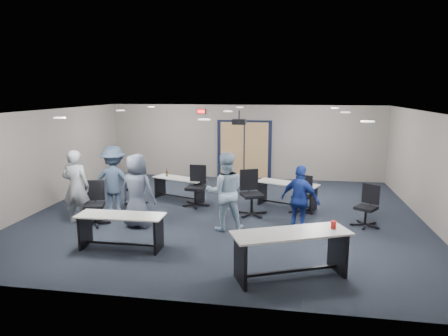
% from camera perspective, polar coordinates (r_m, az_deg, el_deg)
% --- Properties ---
extents(floor, '(10.00, 10.00, 0.00)m').
position_cam_1_polar(floor, '(10.62, 0.12, -6.58)').
color(floor, black).
rests_on(floor, ground).
extents(back_wall, '(10.00, 0.04, 2.70)m').
position_cam_1_polar(back_wall, '(14.70, 2.93, 3.74)').
color(back_wall, gray).
rests_on(back_wall, floor).
extents(front_wall, '(10.00, 0.04, 2.70)m').
position_cam_1_polar(front_wall, '(6.02, -6.76, -7.12)').
color(front_wall, gray).
rests_on(front_wall, floor).
extents(left_wall, '(0.04, 9.00, 2.70)m').
position_cam_1_polar(left_wall, '(12.13, -23.89, 1.24)').
color(left_wall, gray).
rests_on(left_wall, floor).
extents(right_wall, '(0.04, 9.00, 2.70)m').
position_cam_1_polar(right_wall, '(10.72, 27.56, -0.26)').
color(right_wall, gray).
rests_on(right_wall, floor).
extents(ceiling, '(10.00, 9.00, 0.04)m').
position_cam_1_polar(ceiling, '(10.14, 0.13, 8.12)').
color(ceiling, silver).
rests_on(ceiling, back_wall).
extents(double_door, '(2.00, 0.07, 2.20)m').
position_cam_1_polar(double_door, '(14.71, 2.90, 2.57)').
color(double_door, black).
rests_on(double_door, back_wall).
extents(exit_sign, '(0.32, 0.07, 0.18)m').
position_cam_1_polar(exit_sign, '(14.81, -3.28, 8.07)').
color(exit_sign, black).
rests_on(exit_sign, back_wall).
extents(ceiling_projector, '(0.35, 0.32, 0.37)m').
position_cam_1_polar(ceiling_projector, '(10.60, 2.17, 6.64)').
color(ceiling_projector, black).
rests_on(ceiling_projector, ceiling).
extents(ceiling_can_lights, '(6.24, 5.74, 0.02)m').
position_cam_1_polar(ceiling_can_lights, '(10.38, 0.35, 8.02)').
color(ceiling_can_lights, white).
rests_on(ceiling_can_lights, ceiling).
extents(table_front_left, '(1.80, 0.63, 0.72)m').
position_cam_1_polar(table_front_left, '(8.53, -14.49, -7.95)').
color(table_front_left, beige).
rests_on(table_front_left, floor).
extents(table_front_right, '(2.15, 1.44, 0.97)m').
position_cam_1_polar(table_front_right, '(7.12, 9.59, -10.97)').
color(table_front_right, beige).
rests_on(table_front_right, floor).
extents(table_back_left, '(1.71, 1.07, 0.90)m').
position_cam_1_polar(table_back_left, '(11.97, -6.45, -2.36)').
color(table_back_left, beige).
rests_on(table_back_left, floor).
extents(table_back_right, '(1.80, 1.16, 0.69)m').
position_cam_1_polar(table_back_right, '(11.27, 9.03, -3.19)').
color(table_back_right, beige).
rests_on(table_back_right, floor).
extents(chair_back_a, '(0.66, 0.66, 0.98)m').
position_cam_1_polar(chair_back_a, '(11.74, -12.50, -2.66)').
color(chair_back_a, black).
rests_on(chair_back_a, floor).
extents(chair_back_b, '(0.77, 0.77, 1.14)m').
position_cam_1_polar(chair_back_b, '(11.23, -4.07, -2.62)').
color(chair_back_b, black).
rests_on(chair_back_b, floor).
extents(chair_back_c, '(0.98, 0.98, 1.18)m').
position_cam_1_polar(chair_back_c, '(10.41, 4.00, -3.61)').
color(chair_back_c, black).
rests_on(chair_back_c, floor).
extents(chair_back_d, '(0.82, 0.82, 0.99)m').
position_cam_1_polar(chair_back_d, '(10.76, 11.04, -3.80)').
color(chair_back_d, black).
rests_on(chair_back_d, floor).
extents(chair_loose_left, '(0.84, 0.84, 1.06)m').
position_cam_1_polar(chair_loose_left, '(10.15, -18.09, -4.87)').
color(chair_loose_left, black).
rests_on(chair_loose_left, floor).
extents(chair_loose_right, '(0.88, 0.88, 1.00)m').
position_cam_1_polar(chair_loose_right, '(10.13, 19.65, -5.17)').
color(chair_loose_right, black).
rests_on(chair_loose_right, floor).
extents(person_gray, '(0.69, 0.47, 1.83)m').
position_cam_1_polar(person_gray, '(10.33, -20.39, -2.54)').
color(person_gray, '#959BA3').
rests_on(person_gray, floor).
extents(person_plaid, '(0.94, 0.70, 1.76)m').
position_cam_1_polar(person_plaid, '(9.67, -12.29, -3.19)').
color(person_plaid, '#50586E').
rests_on(person_plaid, floor).
extents(person_lightblue, '(1.03, 0.88, 1.83)m').
position_cam_1_polar(person_lightblue, '(9.24, 0.18, -3.39)').
color(person_lightblue, '#A8C6DE').
rests_on(person_lightblue, floor).
extents(person_navy, '(1.00, 0.77, 1.58)m').
position_cam_1_polar(person_navy, '(9.16, 10.84, -4.52)').
color(person_navy, navy).
rests_on(person_navy, floor).
extents(person_back, '(1.22, 0.76, 1.83)m').
position_cam_1_polar(person_back, '(10.67, -15.42, -1.82)').
color(person_back, '#384A65').
rests_on(person_back, floor).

